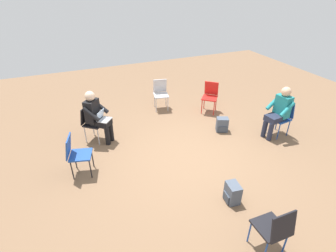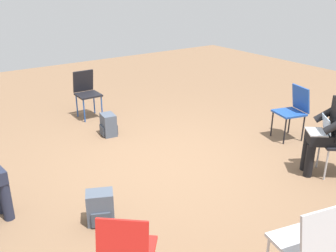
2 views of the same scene
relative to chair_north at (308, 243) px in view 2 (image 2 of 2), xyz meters
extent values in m
plane|color=brown|center=(-0.34, -2.47, -0.50)|extent=(14.00, 14.00, 0.00)
cube|color=#B7B7BC|center=(-0.02, -0.07, -0.06)|extent=(0.48, 0.48, 0.03)
cylinder|color=#B7B7BC|center=(-0.22, -0.20, -0.29)|extent=(0.02, 0.02, 0.42)
cube|color=#B7B7BC|center=(0.03, 0.11, 0.15)|extent=(0.39, 0.17, 0.40)
cube|color=red|center=(1.17, -0.77, -0.06)|extent=(0.56, 0.56, 0.03)
cube|color=red|center=(1.29, -0.62, 0.15)|extent=(0.35, 0.32, 0.40)
cylinder|color=#B7B7BC|center=(-1.79, -0.98, -0.29)|extent=(0.02, 0.02, 0.42)
cylinder|color=#B7B7BC|center=(-2.01, -1.25, -0.29)|extent=(0.02, 0.02, 0.42)
cube|color=black|center=(-0.27, -4.82, -0.06)|extent=(0.40, 0.40, 0.03)
cylinder|color=#1E4799|center=(-0.44, -4.65, -0.29)|extent=(0.02, 0.02, 0.42)
cylinder|color=#1E4799|center=(-0.10, -4.65, -0.29)|extent=(0.02, 0.02, 0.42)
cylinder|color=#1E4799|center=(-0.44, -4.99, -0.29)|extent=(0.02, 0.02, 0.42)
cylinder|color=#1E4799|center=(-0.10, -4.99, -0.29)|extent=(0.02, 0.02, 0.42)
cube|color=black|center=(-0.27, -5.01, 0.15)|extent=(0.38, 0.10, 0.40)
cube|color=#1E4799|center=(-2.46, -2.13, -0.06)|extent=(0.49, 0.49, 0.03)
cylinder|color=black|center=(-2.26, -2.01, -0.29)|extent=(0.02, 0.02, 0.42)
cylinder|color=black|center=(-2.34, -2.33, -0.29)|extent=(0.02, 0.02, 0.42)
cylinder|color=black|center=(-2.58, -1.92, -0.29)|extent=(0.02, 0.02, 0.42)
cylinder|color=black|center=(-2.67, -2.25, -0.29)|extent=(0.02, 0.02, 0.42)
cube|color=#1E4799|center=(-2.65, -2.08, 0.15)|extent=(0.19, 0.39, 0.40)
cylinder|color=black|center=(-1.70, -1.17, -0.27)|extent=(0.11, 0.11, 0.45)
cylinder|color=black|center=(-1.82, -1.30, -0.27)|extent=(0.11, 0.11, 0.45)
cube|color=black|center=(-1.89, -1.13, 0.01)|extent=(0.51, 0.50, 0.14)
cylinder|color=black|center=(-2.08, -1.22, 0.30)|extent=(0.36, 0.32, 0.31)
cube|color=#9EA0A5|center=(-1.80, -1.20, 0.09)|extent=(0.36, 0.37, 0.02)
cube|color=#B2D1F2|center=(-1.89, -1.13, 0.20)|extent=(0.23, 0.26, 0.20)
cylinder|color=#23283D|center=(1.75, -2.59, -0.27)|extent=(0.11, 0.11, 0.45)
cylinder|color=#23283D|center=(1.73, -2.42, -0.27)|extent=(0.11, 0.11, 0.45)
cube|color=#475160|center=(0.94, -1.80, -0.32)|extent=(0.34, 0.30, 0.36)
cube|color=#39414D|center=(0.94, -1.80, -0.40)|extent=(0.28, 0.31, 0.16)
cube|color=#475160|center=(-0.18, -3.88, -0.32)|extent=(0.23, 0.30, 0.36)
cube|color=#39414D|center=(-0.18, -3.88, -0.40)|extent=(0.27, 0.23, 0.16)
camera|label=1|loc=(-2.48, -6.49, 2.94)|focal=28.00mm
camera|label=2|loc=(2.25, 1.32, 1.93)|focal=40.00mm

